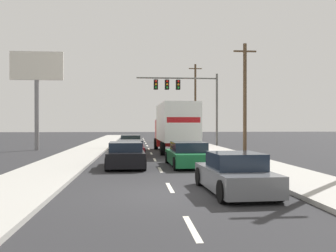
# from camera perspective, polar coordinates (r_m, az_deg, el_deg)

# --- Properties ---
(ground_plane) EXTENTS (140.00, 140.00, 0.00)m
(ground_plane) POSITION_cam_1_polar(r_m,az_deg,el_deg) (36.55, -3.13, -3.13)
(ground_plane) COLOR #2B2B2D
(sidewalk_right) EXTENTS (2.96, 80.00, 0.14)m
(sidewalk_right) POSITION_cam_1_polar(r_m,az_deg,el_deg) (32.14, 6.18, -3.47)
(sidewalk_right) COLOR #B2AFA8
(sidewalk_right) RESTS_ON ground_plane
(sidewalk_left) EXTENTS (2.96, 80.00, 0.14)m
(sidewalk_left) POSITION_cam_1_polar(r_m,az_deg,el_deg) (31.77, -11.96, -3.51)
(sidewalk_left) COLOR #B2AFA8
(sidewalk_left) RESTS_ON ground_plane
(lane_markings) EXTENTS (0.14, 57.00, 0.01)m
(lane_markings) POSITION_cam_1_polar(r_m,az_deg,el_deg) (30.29, -2.75, -3.82)
(lane_markings) COLOR silver
(lane_markings) RESTS_ON ground_plane
(car_yellow) EXTENTS (1.93, 4.63, 1.24)m
(car_yellow) POSITION_cam_1_polar(r_m,az_deg,el_deg) (32.21, -5.68, -2.56)
(car_yellow) COLOR yellow
(car_yellow) RESTS_ON ground_plane
(car_maroon) EXTENTS (1.96, 4.70, 1.10)m
(car_maroon) POSITION_cam_1_polar(r_m,az_deg,el_deg) (25.36, -5.73, -3.46)
(car_maroon) COLOR maroon
(car_maroon) RESTS_ON ground_plane
(car_black) EXTENTS (2.00, 4.33, 1.27)m
(car_black) POSITION_cam_1_polar(r_m,az_deg,el_deg) (18.99, -6.45, -4.46)
(car_black) COLOR black
(car_black) RESTS_ON ground_plane
(box_truck) EXTENTS (2.77, 9.39, 3.66)m
(box_truck) POSITION_cam_1_polar(r_m,az_deg,el_deg) (28.58, 1.05, 0.14)
(box_truck) COLOR white
(box_truck) RESTS_ON ground_plane
(car_green) EXTENTS (2.06, 4.51, 1.25)m
(car_green) POSITION_cam_1_polar(r_m,az_deg,el_deg) (19.30, 3.05, -4.43)
(car_green) COLOR #196B38
(car_green) RESTS_ON ground_plane
(car_gray) EXTENTS (1.95, 4.13, 1.27)m
(car_gray) POSITION_cam_1_polar(r_m,az_deg,el_deg) (12.05, 10.10, -7.30)
(car_gray) COLOR slate
(car_gray) RESTS_ON ground_plane
(traffic_signal_mast) EXTENTS (7.99, 0.69, 7.14)m
(traffic_signal_mast) POSITION_cam_1_polar(r_m,az_deg,el_deg) (36.77, 1.96, 5.47)
(traffic_signal_mast) COLOR #595B56
(traffic_signal_mast) RESTS_ON ground_plane
(utility_pole_mid) EXTENTS (1.80, 0.28, 8.47)m
(utility_pole_mid) POSITION_cam_1_polar(r_m,az_deg,el_deg) (30.05, 11.59, 4.48)
(utility_pole_mid) COLOR brown
(utility_pole_mid) RESTS_ON ground_plane
(utility_pole_far) EXTENTS (1.80, 0.28, 10.41)m
(utility_pole_far) POSITION_cam_1_polar(r_m,az_deg,el_deg) (51.73, 4.17, 3.79)
(utility_pole_far) COLOR brown
(utility_pole_far) RESTS_ON ground_plane
(roadside_billboard) EXTENTS (4.33, 0.36, 8.21)m
(roadside_billboard) POSITION_cam_1_polar(r_m,az_deg,el_deg) (33.26, -19.30, 6.74)
(roadside_billboard) COLOR slate
(roadside_billboard) RESTS_ON ground_plane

